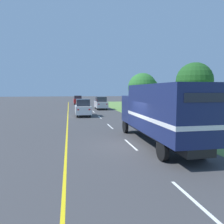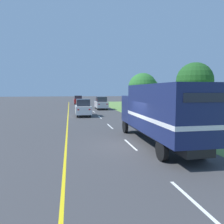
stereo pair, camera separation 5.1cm
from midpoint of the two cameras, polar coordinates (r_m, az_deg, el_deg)
The scene contains 18 objects.
ground_plane at distance 12.79m, azimuth 5.15°, elevation -8.68°, with size 200.00×200.00×0.00m, color #3D3D3F.
grass_shoulder at distance 32.09m, azimuth 21.45°, elevation -0.32°, with size 20.00×63.86×0.01m, color #608942.
edge_line_yellow at distance 27.12m, azimuth -11.38°, elevation -1.09°, with size 0.12×63.86×0.01m, color yellow.
centre_dash_nearest at distance 7.22m, azimuth 20.38°, elevation -20.77°, with size 0.12×2.60×0.01m, color white.
centre_dash_near at distance 12.96m, azimuth 4.92°, elevation -8.47°, with size 0.12×2.60×0.01m, color white.
centre_dash_mid_a at distance 19.27m, azimuth -0.45°, elevation -3.74°, with size 0.12×2.60×0.01m, color white.
centre_dash_mid_b at distance 25.72m, azimuth -3.13°, elevation -1.35°, with size 0.12×2.60×0.01m, color white.
centre_dash_far at distance 32.23m, azimuth -4.73°, elevation 0.08°, with size 0.12×2.60×0.01m, color white.
centre_dash_farthest at distance 38.77m, azimuth -5.78°, elevation 1.03°, with size 0.12×2.60×0.01m, color white.
horse_trailer_truck at distance 12.73m, azimuth 12.46°, elevation 0.12°, with size 2.33×8.88×3.49m.
lead_car_white at distance 26.80m, azimuth -7.53°, elevation 1.12°, with size 1.80×3.90×2.09m.
lead_car_silver_ahead at distance 36.14m, azimuth -2.82°, elevation 2.36°, with size 1.80×4.38×2.09m.
lead_car_red_ahead at distance 48.90m, azimuth -8.82°, elevation 3.13°, with size 1.80×4.37×1.97m.
highway_sign at distance 21.93m, azimuth 14.44°, elevation 2.31°, with size 1.91×0.09×3.02m.
roadside_tree_near at distance 29.00m, azimuth 20.82°, elevation 7.63°, with size 4.46×4.46×6.56m.
roadside_tree_mid at distance 35.98m, azimuth 8.05°, elevation 6.36°, with size 4.66×4.66×5.93m.
roadside_tree_far at distance 44.10m, azimuth 9.78°, elevation 6.31°, with size 3.60×3.60×5.49m.
delineator_post at distance 15.17m, azimuth 20.49°, elevation -4.78°, with size 0.08×0.08×0.95m.
Camera 2 is at (-3.43, -11.90, 3.19)m, focal length 35.00 mm.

